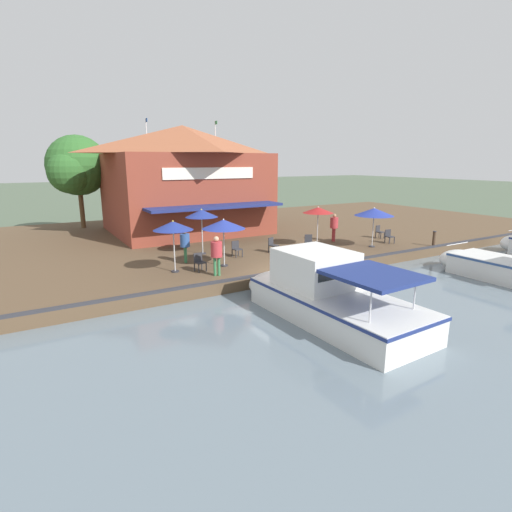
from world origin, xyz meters
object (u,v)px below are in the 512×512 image
(patio_umbrella_mid_patio_left, at_px, (173,226))
(tree_behind_restaurant, at_px, (76,167))
(cafe_chair_far_corner_seat, at_px, (236,248))
(motorboat_fourth_along, at_px, (500,267))
(patio_umbrella_near_quay_edge, at_px, (202,214))
(cafe_chair_facing_river, at_px, (199,261))
(person_at_quay_edge, at_px, (334,224))
(person_mid_patio, at_px, (217,251))
(waterfront_restaurant, at_px, (184,179))
(patio_umbrella_mid_patio_right, at_px, (224,224))
(person_near_entrance, at_px, (185,242))
(cafe_chair_beside_entrance, at_px, (389,236))
(cafe_chair_back_row_seat, at_px, (309,241))
(cafe_chair_under_first_umbrella, at_px, (273,244))
(mooring_post, at_px, (434,238))
(patio_umbrella_back_row, at_px, (318,210))
(motorboat_nearest_quay, at_px, (321,293))
(patio_umbrella_by_entrance, at_px, (374,212))
(cafe_chair_mid_patio, at_px, (379,231))

(patio_umbrella_mid_patio_left, xyz_separation_m, tree_behind_restaurant, (-15.60, -2.05, 2.42))
(cafe_chair_far_corner_seat, height_order, motorboat_fourth_along, motorboat_fourth_along)
(patio_umbrella_near_quay_edge, bearing_deg, cafe_chair_facing_river, -25.23)
(cafe_chair_facing_river, distance_m, person_at_quay_edge, 10.46)
(cafe_chair_far_corner_seat, relative_size, person_mid_patio, 0.47)
(waterfront_restaurant, xyz_separation_m, motorboat_fourth_along, (17.75, 9.22, -3.76))
(person_mid_patio, bearing_deg, patio_umbrella_mid_patio_right, 143.03)
(waterfront_restaurant, xyz_separation_m, tree_behind_restaurant, (-5.10, -6.57, 0.78))
(person_near_entrance, bearing_deg, cafe_chair_beside_entrance, 82.18)
(patio_umbrella_mid_patio_left, distance_m, cafe_chair_back_row_seat, 8.60)
(cafe_chair_under_first_umbrella, distance_m, cafe_chair_far_corner_seat, 2.21)
(cafe_chair_far_corner_seat, xyz_separation_m, motorboat_fourth_along, (8.51, 9.85, -0.43))
(person_near_entrance, height_order, tree_behind_restaurant, tree_behind_restaurant)
(person_near_entrance, distance_m, person_at_quay_edge, 10.19)
(mooring_post, bearing_deg, patio_umbrella_back_row, -119.06)
(motorboat_nearest_quay, bearing_deg, person_mid_patio, -159.02)
(patio_umbrella_near_quay_edge, bearing_deg, cafe_chair_far_corner_seat, 41.37)
(tree_behind_restaurant, bearing_deg, patio_umbrella_mid_patio_left, 7.50)
(cafe_chair_far_corner_seat, height_order, mooring_post, mooring_post)
(person_near_entrance, bearing_deg, motorboat_fourth_along, 55.63)
(patio_umbrella_by_entrance, height_order, person_at_quay_edge, patio_umbrella_by_entrance)
(person_at_quay_edge, bearing_deg, cafe_chair_back_row_seat, -69.15)
(tree_behind_restaurant, bearing_deg, cafe_chair_under_first_umbrella, 29.33)
(patio_umbrella_mid_patio_right, height_order, person_mid_patio, patio_umbrella_mid_patio_right)
(waterfront_restaurant, relative_size, cafe_chair_back_row_seat, 13.09)
(patio_umbrella_mid_patio_left, xyz_separation_m, person_at_quay_edge, (-1.89, 11.23, -1.04))
(waterfront_restaurant, xyz_separation_m, motorboat_nearest_quay, (17.00, -1.19, -3.50))
(patio_umbrella_near_quay_edge, xyz_separation_m, mooring_post, (5.10, 12.92, -1.78))
(person_near_entrance, relative_size, tree_behind_restaurant, 0.25)
(cafe_chair_facing_river, relative_size, tree_behind_restaurant, 0.12)
(person_near_entrance, distance_m, mooring_post, 14.91)
(patio_umbrella_mid_patio_right, relative_size, person_at_quay_edge, 1.32)
(cafe_chair_far_corner_seat, bearing_deg, cafe_chair_facing_river, -59.23)
(patio_umbrella_by_entrance, height_order, motorboat_nearest_quay, patio_umbrella_by_entrance)
(cafe_chair_far_corner_seat, distance_m, person_mid_patio, 3.79)
(patio_umbrella_near_quay_edge, height_order, person_at_quay_edge, patio_umbrella_near_quay_edge)
(cafe_chair_under_first_umbrella, bearing_deg, cafe_chair_facing_river, -73.07)
(waterfront_restaurant, height_order, motorboat_nearest_quay, waterfront_restaurant)
(patio_umbrella_mid_patio_left, bearing_deg, patio_umbrella_near_quay_edge, 137.40)
(cafe_chair_facing_river, xyz_separation_m, person_at_quay_edge, (-2.31, 10.18, 0.65))
(person_mid_patio, bearing_deg, cafe_chair_beside_entrance, 95.61)
(cafe_chair_far_corner_seat, bearing_deg, cafe_chair_mid_patio, 89.50)
(cafe_chair_beside_entrance, bearing_deg, patio_umbrella_back_row, -107.66)
(cafe_chair_far_corner_seat, height_order, motorboat_nearest_quay, motorboat_nearest_quay)
(mooring_post, distance_m, tree_behind_restaurant, 25.40)
(person_mid_patio, relative_size, mooring_post, 1.94)
(person_at_quay_edge, relative_size, person_mid_patio, 0.99)
(person_at_quay_edge, bearing_deg, waterfront_restaurant, -142.06)
(patio_umbrella_mid_patio_right, distance_m, tree_behind_restaurant, 16.62)
(cafe_chair_mid_patio, xyz_separation_m, mooring_post, (3.49, 0.90, -0.00))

